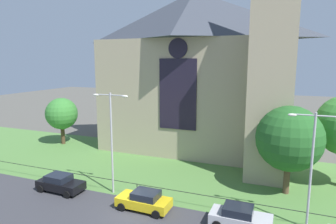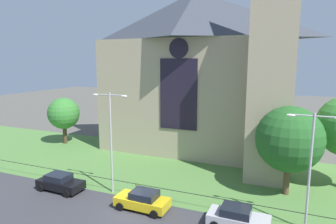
{
  "view_description": "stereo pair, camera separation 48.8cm",
  "coord_description": "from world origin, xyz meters",
  "px_view_note": "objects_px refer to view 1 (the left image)",
  "views": [
    {
      "loc": [
        10.08,
        -18.71,
        11.41
      ],
      "look_at": [
        -0.45,
        8.0,
        6.49
      ],
      "focal_mm": 31.78,
      "sensor_mm": 36.0,
      "label": 1
    },
    {
      "loc": [
        10.53,
        -18.53,
        11.41
      ],
      "look_at": [
        -0.45,
        8.0,
        6.49
      ],
      "focal_mm": 31.78,
      "sensor_mm": 36.0,
      "label": 2
    }
  ],
  "objects_px": {
    "tree_right_near": "(289,139)",
    "streetlamp_near": "(111,131)",
    "church_building": "(198,70)",
    "streetlamp_far": "(312,156)",
    "parked_car_silver": "(240,217)",
    "parked_car_yellow": "(144,200)",
    "tree_left_far": "(62,114)",
    "parked_car_black": "(60,183)"
  },
  "relations": [
    {
      "from": "parked_car_black",
      "to": "parked_car_silver",
      "type": "bearing_deg",
      "value": 1.03
    },
    {
      "from": "church_building",
      "to": "parked_car_yellow",
      "type": "bearing_deg",
      "value": -87.35
    },
    {
      "from": "streetlamp_near",
      "to": "streetlamp_far",
      "type": "distance_m",
      "value": 15.48
    },
    {
      "from": "streetlamp_far",
      "to": "tree_right_near",
      "type": "bearing_deg",
      "value": 103.98
    },
    {
      "from": "streetlamp_far",
      "to": "tree_left_far",
      "type": "bearing_deg",
      "value": 160.12
    },
    {
      "from": "church_building",
      "to": "parked_car_silver",
      "type": "distance_m",
      "value": 21.32
    },
    {
      "from": "church_building",
      "to": "tree_left_far",
      "type": "relative_size",
      "value": 4.04
    },
    {
      "from": "tree_left_far",
      "to": "parked_car_black",
      "type": "relative_size",
      "value": 1.52
    },
    {
      "from": "streetlamp_near",
      "to": "parked_car_yellow",
      "type": "height_order",
      "value": "streetlamp_near"
    },
    {
      "from": "streetlamp_far",
      "to": "parked_car_silver",
      "type": "xyz_separation_m",
      "value": [
        -4.31,
        -1.56,
        -4.44
      ]
    },
    {
      "from": "tree_left_far",
      "to": "parked_car_silver",
      "type": "bearing_deg",
      "value": -25.69
    },
    {
      "from": "church_building",
      "to": "tree_right_near",
      "type": "distance_m",
      "value": 16.02
    },
    {
      "from": "church_building",
      "to": "streetlamp_near",
      "type": "bearing_deg",
      "value": -101.05
    },
    {
      "from": "parked_car_silver",
      "to": "church_building",
      "type": "bearing_deg",
      "value": 115.64
    },
    {
      "from": "streetlamp_far",
      "to": "parked_car_silver",
      "type": "bearing_deg",
      "value": -160.07
    },
    {
      "from": "parked_car_black",
      "to": "streetlamp_near",
      "type": "bearing_deg",
      "value": 19.5
    },
    {
      "from": "tree_right_near",
      "to": "parked_car_black",
      "type": "bearing_deg",
      "value": -159.65
    },
    {
      "from": "streetlamp_near",
      "to": "church_building",
      "type": "bearing_deg",
      "value": 78.95
    },
    {
      "from": "tree_right_near",
      "to": "streetlamp_near",
      "type": "height_order",
      "value": "streetlamp_near"
    },
    {
      "from": "parked_car_silver",
      "to": "tree_left_far",
      "type": "bearing_deg",
      "value": 154.84
    },
    {
      "from": "church_building",
      "to": "tree_right_near",
      "type": "height_order",
      "value": "church_building"
    },
    {
      "from": "tree_left_far",
      "to": "parked_car_silver",
      "type": "height_order",
      "value": "tree_left_far"
    },
    {
      "from": "streetlamp_near",
      "to": "parked_car_silver",
      "type": "relative_size",
      "value": 2.09
    },
    {
      "from": "church_building",
      "to": "parked_car_silver",
      "type": "bearing_deg",
      "value": -64.89
    },
    {
      "from": "church_building",
      "to": "parked_car_silver",
      "type": "height_order",
      "value": "church_building"
    },
    {
      "from": "streetlamp_near",
      "to": "parked_car_yellow",
      "type": "xyz_separation_m",
      "value": [
        3.88,
        -1.74,
        -4.82
      ]
    },
    {
      "from": "tree_left_far",
      "to": "parked_car_black",
      "type": "xyz_separation_m",
      "value": [
        10.42,
        -12.47,
        -3.5
      ]
    },
    {
      "from": "parked_car_black",
      "to": "parked_car_yellow",
      "type": "xyz_separation_m",
      "value": [
        8.39,
        -0.25,
        0.0
      ]
    },
    {
      "from": "tree_right_near",
      "to": "parked_car_silver",
      "type": "relative_size",
      "value": 1.84
    },
    {
      "from": "parked_car_silver",
      "to": "parked_car_yellow",
      "type": "bearing_deg",
      "value": -178.11
    },
    {
      "from": "tree_right_near",
      "to": "streetlamp_far",
      "type": "xyz_separation_m",
      "value": [
        1.35,
        -5.43,
        0.27
      ]
    },
    {
      "from": "parked_car_black",
      "to": "parked_car_silver",
      "type": "height_order",
      "value": "same"
    },
    {
      "from": "streetlamp_near",
      "to": "parked_car_black",
      "type": "distance_m",
      "value": 6.76
    },
    {
      "from": "tree_left_far",
      "to": "parked_car_black",
      "type": "distance_m",
      "value": 16.63
    },
    {
      "from": "church_building",
      "to": "parked_car_yellow",
      "type": "distance_m",
      "value": 19.9
    },
    {
      "from": "tree_right_near",
      "to": "parked_car_silver",
      "type": "height_order",
      "value": "tree_right_near"
    },
    {
      "from": "tree_left_far",
      "to": "streetlamp_far",
      "type": "height_order",
      "value": "streetlamp_far"
    },
    {
      "from": "church_building",
      "to": "streetlamp_far",
      "type": "distance_m",
      "value": 20.66
    },
    {
      "from": "tree_right_near",
      "to": "tree_left_far",
      "type": "height_order",
      "value": "tree_right_near"
    },
    {
      "from": "streetlamp_near",
      "to": "streetlamp_far",
      "type": "height_order",
      "value": "streetlamp_near"
    },
    {
      "from": "church_building",
      "to": "tree_left_far",
      "type": "xyz_separation_m",
      "value": [
        -18.0,
        -4.72,
        -6.02
      ]
    },
    {
      "from": "church_building",
      "to": "parked_car_silver",
      "type": "relative_size",
      "value": 6.17
    }
  ]
}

